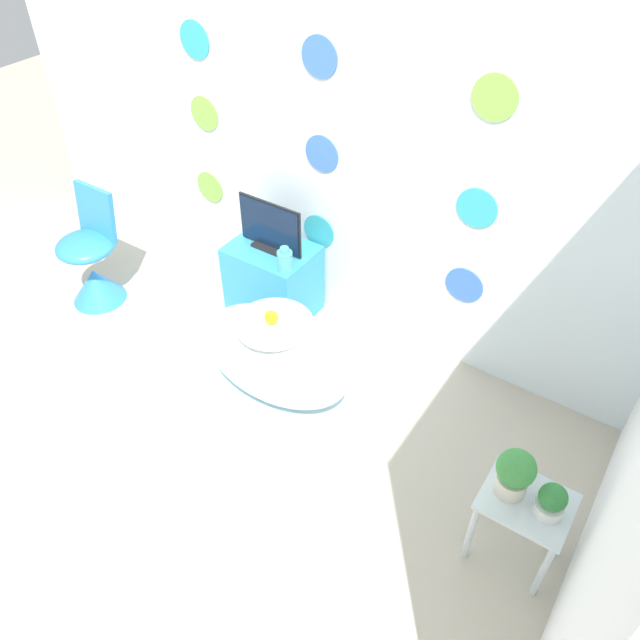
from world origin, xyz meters
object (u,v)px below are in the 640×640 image
Objects in this scene: bathtub at (276,355)px; potted_plant_right at (551,501)px; potted_plant_left at (515,472)px; tv at (270,228)px; chair at (93,266)px; vase at (285,260)px.

potted_plant_right is (1.65, -0.25, 0.25)m from bathtub.
bathtub is 3.85× the size of potted_plant_left.
potted_plant_right reaches higher than bathtub.
tv is at bearing 128.42° from bathtub.
potted_plant_left is 0.18m from potted_plant_right.
chair is 1.31m from tv.
vase is at bearing 119.15° from bathtub.
chair is 3.06m from potted_plant_left.
potted_plant_right is (2.11, -0.83, -0.15)m from tv.
potted_plant_left reaches higher than vase.
potted_plant_left is at bearing -9.14° from bathtub.
vase reaches higher than potted_plant_right.
tv reaches higher than chair.
bathtub is 1.56m from chair.
bathtub is 0.60m from vase.
bathtub is 1.69m from potted_plant_right.
potted_plant_left reaches higher than potted_plant_right.
bathtub is at bearing -51.58° from tv.
chair reaches higher than vase.
chair is at bearing -179.51° from bathtub.
chair is at bearing -151.79° from tv.
bathtub is 2.08× the size of tv.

